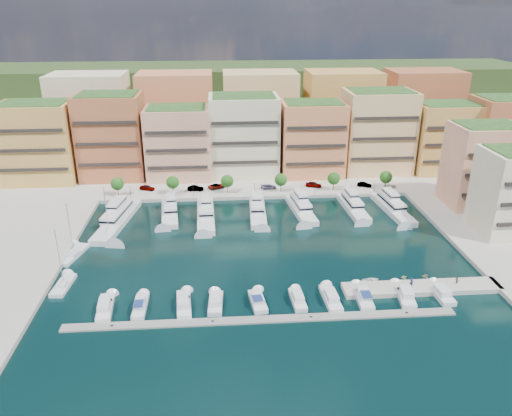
{
  "coord_description": "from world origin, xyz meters",
  "views": [
    {
      "loc": [
        -9.78,
        -105.92,
        53.87
      ],
      "look_at": [
        -1.23,
        9.14,
        6.0
      ],
      "focal_mm": 35.0,
      "sensor_mm": 36.0,
      "label": 1
    }
  ],
  "objects_px": {
    "lamppost_1": "(193,188)",
    "yacht_5": "(353,206)",
    "car_3": "(268,187)",
    "sailboat_0": "(63,286)",
    "yacht_1": "(170,211)",
    "cruiser_6": "(331,298)",
    "cruiser_7": "(363,297)",
    "cruiser_8": "(405,295)",
    "cruiser_4": "(258,301)",
    "yacht_2": "(206,213)",
    "tender_3": "(425,276)",
    "person_0": "(411,282)",
    "tree_5": "(386,177)",
    "yacht_4": "(301,208)",
    "yacht_3": "(257,209)",
    "cruiser_9": "(441,294)",
    "lamppost_0": "(130,189)",
    "cruiser_2": "(184,305)",
    "cruiser_1": "(140,306)",
    "tree_1": "(173,182)",
    "sailboat_2": "(109,234)",
    "lamppost_2": "(255,186)",
    "car_0": "(147,188)",
    "person_1": "(456,280)",
    "cruiser_3": "(216,303)",
    "sailboat_1": "(74,255)",
    "tree_0": "(117,184)",
    "car_1": "(196,188)",
    "cruiser_0": "(105,308)",
    "lamppost_4": "(375,183)",
    "tender_0": "(371,280)",
    "car_4": "(313,184)",
    "car_5": "(364,185)",
    "car_2": "(217,186)",
    "yacht_0": "(118,218)",
    "lamppost_3": "(315,184)",
    "cruiser_5": "(298,300)",
    "tender_1": "(404,277)"
  },
  "relations": [
    {
      "from": "lamppost_1",
      "to": "yacht_5",
      "type": "distance_m",
      "value": 46.07
    },
    {
      "from": "lamppost_1",
      "to": "car_3",
      "type": "height_order",
      "value": "lamppost_1"
    },
    {
      "from": "sailboat_0",
      "to": "yacht_1",
      "type": "bearing_deg",
      "value": 62.82
    },
    {
      "from": "cruiser_6",
      "to": "cruiser_7",
      "type": "height_order",
      "value": "cruiser_7"
    },
    {
      "from": "cruiser_8",
      "to": "cruiser_4",
      "type": "bearing_deg",
      "value": -179.99
    },
    {
      "from": "yacht_2",
      "to": "tender_3",
      "type": "xyz_separation_m",
      "value": [
        46.76,
        -35.72,
        -0.78
      ]
    },
    {
      "from": "cruiser_8",
      "to": "person_0",
      "type": "relative_size",
      "value": 4.54
    },
    {
      "from": "tree_5",
      "to": "car_3",
      "type": "height_order",
      "value": "tree_5"
    },
    {
      "from": "yacht_4",
      "to": "car_3",
      "type": "xyz_separation_m",
      "value": [
        -7.4,
        16.23,
        0.6
      ]
    },
    {
      "from": "lamppost_1",
      "to": "cruiser_4",
      "type": "relative_size",
      "value": 0.55
    },
    {
      "from": "yacht_3",
      "to": "cruiser_9",
      "type": "xyz_separation_m",
      "value": [
        32.98,
        -44.23,
        -0.66
      ]
    },
    {
      "from": "lamppost_0",
      "to": "cruiser_7",
      "type": "bearing_deg",
      "value": -46.35
    },
    {
      "from": "cruiser_2",
      "to": "cruiser_1",
      "type": "bearing_deg",
      "value": -179.91
    },
    {
      "from": "tree_1",
      "to": "cruiser_4",
      "type": "distance_m",
      "value": 61.79
    },
    {
      "from": "yacht_4",
      "to": "cruiser_6",
      "type": "height_order",
      "value": "yacht_4"
    },
    {
      "from": "yacht_4",
      "to": "sailboat_2",
      "type": "xyz_separation_m",
      "value": [
        -50.12,
        -11.25,
        -0.77
      ]
    },
    {
      "from": "lamppost_0",
      "to": "lamppost_2",
      "type": "bearing_deg",
      "value": 0.0
    },
    {
      "from": "cruiser_8",
      "to": "car_0",
      "type": "relative_size",
      "value": 1.86
    },
    {
      "from": "cruiser_4",
      "to": "person_0",
      "type": "distance_m",
      "value": 31.24
    },
    {
      "from": "yacht_2",
      "to": "car_3",
      "type": "relative_size",
      "value": 4.84
    },
    {
      "from": "person_1",
      "to": "cruiser_3",
      "type": "bearing_deg",
      "value": -34.85
    },
    {
      "from": "cruiser_1",
      "to": "sailboat_1",
      "type": "distance_m",
      "value": 28.99
    },
    {
      "from": "yacht_1",
      "to": "sailboat_2",
      "type": "bearing_deg",
      "value": -140.32
    },
    {
      "from": "tree_5",
      "to": "cruiser_1",
      "type": "distance_m",
      "value": 87.8
    },
    {
      "from": "yacht_3",
      "to": "cruiser_8",
      "type": "xyz_separation_m",
      "value": [
        25.68,
        -44.24,
        -0.66
      ]
    },
    {
      "from": "tree_0",
      "to": "car_0",
      "type": "height_order",
      "value": "tree_0"
    },
    {
      "from": "yacht_5",
      "to": "car_1",
      "type": "distance_m",
      "value": 46.94
    },
    {
      "from": "cruiser_4",
      "to": "cruiser_9",
      "type": "bearing_deg",
      "value": 0.02
    },
    {
      "from": "cruiser_0",
      "to": "cruiser_3",
      "type": "height_order",
      "value": "same"
    },
    {
      "from": "lamppost_4",
      "to": "cruiser_1",
      "type": "relative_size",
      "value": 0.5
    },
    {
      "from": "lamppost_0",
      "to": "cruiser_6",
      "type": "height_order",
      "value": "lamppost_0"
    },
    {
      "from": "cruiser_0",
      "to": "cruiser_7",
      "type": "bearing_deg",
      "value": -0.02
    },
    {
      "from": "sailboat_1",
      "to": "tender_0",
      "type": "relative_size",
      "value": 3.43
    },
    {
      "from": "cruiser_8",
      "to": "car_4",
      "type": "relative_size",
      "value": 1.77
    },
    {
      "from": "tender_3",
      "to": "person_0",
      "type": "xyz_separation_m",
      "value": [
        -4.88,
        -4.71,
        1.52
      ]
    },
    {
      "from": "car_0",
      "to": "car_5",
      "type": "height_order",
      "value": "car_0"
    },
    {
      "from": "cruiser_1",
      "to": "car_2",
      "type": "relative_size",
      "value": 1.59
    },
    {
      "from": "yacht_3",
      "to": "yacht_5",
      "type": "height_order",
      "value": "same"
    },
    {
      "from": "tree_5",
      "to": "yacht_0",
      "type": "relative_size",
      "value": 0.21
    },
    {
      "from": "sailboat_0",
      "to": "car_3",
      "type": "bearing_deg",
      "value": 47.73
    },
    {
      "from": "cruiser_9",
      "to": "sailboat_2",
      "type": "distance_m",
      "value": 78.47
    },
    {
      "from": "tender_0",
      "to": "car_1",
      "type": "height_order",
      "value": "car_1"
    },
    {
      "from": "yacht_0",
      "to": "cruiser_2",
      "type": "xyz_separation_m",
      "value": [
        19.65,
        -41.31,
        -0.66
      ]
    },
    {
      "from": "lamppost_3",
      "to": "cruiser_5",
      "type": "bearing_deg",
      "value": -103.74
    },
    {
      "from": "sailboat_2",
      "to": "car_5",
      "type": "height_order",
      "value": "sailboat_2"
    },
    {
      "from": "yacht_1",
      "to": "cruiser_8",
      "type": "xyz_separation_m",
      "value": [
        49.6,
        -45.03,
        -0.54
      ]
    },
    {
      "from": "yacht_2",
      "to": "cruiser_0",
      "type": "bearing_deg",
      "value": -112.75
    },
    {
      "from": "tree_0",
      "to": "car_2",
      "type": "relative_size",
      "value": 1.06
    },
    {
      "from": "lamppost_0",
      "to": "cruiser_1",
      "type": "distance_m",
      "value": 56.85
    },
    {
      "from": "tender_1",
      "to": "cruiser_6",
      "type": "bearing_deg",
      "value": 98.13
    }
  ]
}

